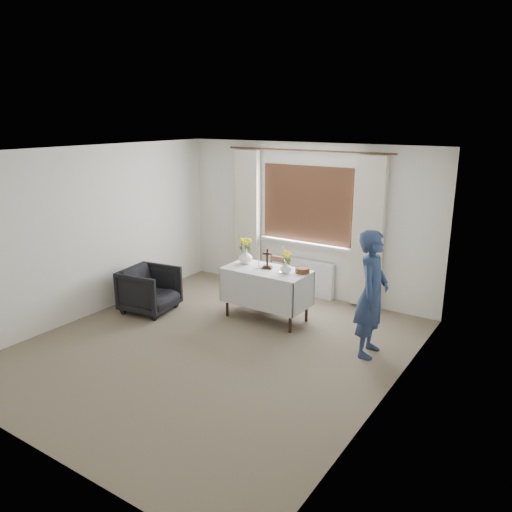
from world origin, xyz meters
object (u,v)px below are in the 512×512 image
at_px(altar_table, 266,294).
at_px(wooden_chair, 275,283).
at_px(person, 372,294).
at_px(flower_vase_left, 245,256).
at_px(flower_vase_right, 286,267).
at_px(wooden_cross, 267,259).
at_px(armchair, 150,290).

height_order(altar_table, wooden_chair, wooden_chair).
xyz_separation_m(person, flower_vase_left, (-2.10, 0.32, 0.07)).
bearing_deg(flower_vase_right, wooden_cross, 173.60).
distance_m(armchair, person, 3.39).
bearing_deg(armchair, wooden_cross, -73.65).
distance_m(armchair, wooden_cross, 1.89).
xyz_separation_m(wooden_cross, flower_vase_left, (-0.41, 0.04, -0.04)).
xyz_separation_m(armchair, wooden_cross, (1.63, 0.76, 0.57)).
relative_size(wooden_cross, flower_vase_left, 1.38).
bearing_deg(wooden_chair, person, -23.18).
bearing_deg(flower_vase_left, armchair, -146.64).
relative_size(wooden_chair, armchair, 1.04).
distance_m(wooden_cross, flower_vase_right, 0.34).
bearing_deg(person, flower_vase_left, 74.97).
bearing_deg(flower_vase_left, person, -8.77).
relative_size(wooden_cross, flower_vase_right, 1.79).
height_order(altar_table, person, person).
bearing_deg(altar_table, flower_vase_right, 0.29).
bearing_deg(armchair, altar_table, -74.95).
bearing_deg(flower_vase_right, wooden_chair, 134.47).
bearing_deg(wooden_cross, wooden_chair, 86.41).
xyz_separation_m(wooden_chair, person, (1.82, -0.72, 0.40)).
relative_size(altar_table, person, 0.78).
height_order(altar_table, wooden_cross, wooden_cross).
relative_size(altar_table, armchair, 1.65).
bearing_deg(wooden_chair, wooden_cross, -74.77).
xyz_separation_m(altar_table, wooden_chair, (-0.15, 0.48, 0.01)).
bearing_deg(flower_vase_left, altar_table, -11.05).
relative_size(person, flower_vase_right, 9.55).
xyz_separation_m(flower_vase_left, flower_vase_right, (0.75, -0.08, -0.02)).
distance_m(altar_table, wooden_cross, 0.53).
bearing_deg(armchair, flower_vase_right, -78.42).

